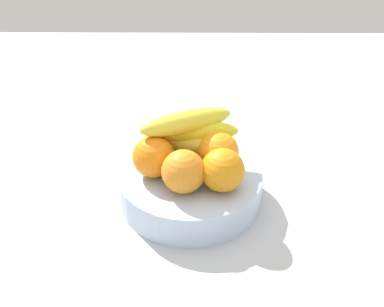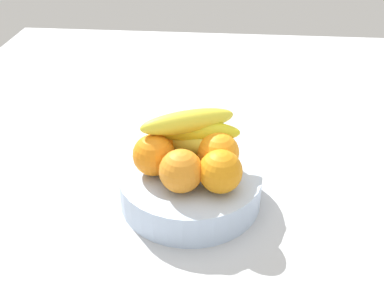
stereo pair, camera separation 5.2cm
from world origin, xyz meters
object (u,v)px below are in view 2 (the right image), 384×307
at_px(orange_front_right, 218,153).
at_px(orange_front_left, 220,172).
at_px(orange_back_right, 154,155).
at_px(fruit_bowl, 192,186).
at_px(orange_back_left, 171,138).
at_px(banana_bunch, 192,137).
at_px(orange_top_stack, 181,171).
at_px(orange_center, 203,138).

bearing_deg(orange_front_right, orange_front_left, 5.74).
bearing_deg(orange_back_right, orange_front_right, 98.28).
xyz_separation_m(fruit_bowl, orange_front_left, (0.04, 0.05, 0.07)).
bearing_deg(orange_back_left, banana_bunch, 63.36).
relative_size(orange_front_right, banana_bunch, 0.40).
xyz_separation_m(orange_front_left, banana_bunch, (-0.08, -0.05, 0.02)).
height_order(orange_top_stack, banana_bunch, banana_bunch).
xyz_separation_m(orange_front_left, orange_center, (-0.10, -0.04, 0.00)).
relative_size(fruit_bowl, orange_front_right, 3.48).
relative_size(orange_center, banana_bunch, 0.40).
xyz_separation_m(orange_front_left, orange_back_right, (-0.04, -0.12, 0.00)).
bearing_deg(orange_front_left, banana_bunch, -145.44).
xyz_separation_m(fruit_bowl, orange_back_left, (-0.05, -0.04, 0.07)).
relative_size(fruit_bowl, orange_top_stack, 3.48).
xyz_separation_m(orange_back_left, orange_top_stack, (0.10, 0.03, 0.00)).
xyz_separation_m(orange_front_right, orange_center, (-0.05, -0.03, 0.00)).
xyz_separation_m(orange_front_left, orange_back_left, (-0.10, -0.09, 0.00)).
distance_m(fruit_bowl, orange_back_left, 0.10).
bearing_deg(orange_back_right, orange_center, 128.37).
relative_size(orange_top_stack, banana_bunch, 0.40).
distance_m(orange_front_left, orange_back_left, 0.14).
xyz_separation_m(orange_back_right, banana_bunch, (-0.04, 0.06, 0.02)).
distance_m(fruit_bowl, orange_back_right, 0.09).
distance_m(orange_front_left, orange_front_right, 0.06).
bearing_deg(fruit_bowl, orange_top_stack, -15.79).
height_order(orange_front_right, orange_back_right, same).
bearing_deg(orange_front_right, fruit_bowl, -76.99).
distance_m(orange_center, orange_top_stack, 0.11).
bearing_deg(banana_bunch, orange_front_left, 34.56).
bearing_deg(orange_center, orange_back_left, -84.85).
bearing_deg(orange_back_left, orange_front_left, 43.65).
xyz_separation_m(orange_front_right, banana_bunch, (-0.02, -0.05, 0.02)).
bearing_deg(orange_back_left, orange_top_stack, 15.80).
bearing_deg(orange_back_left, orange_front_right, 63.91).
bearing_deg(orange_back_left, fruit_bowl, 38.61).
bearing_deg(banana_bunch, orange_center, 143.78).
bearing_deg(orange_back_left, orange_back_right, -21.53).
height_order(orange_center, banana_bunch, banana_bunch).
height_order(orange_front_left, orange_front_right, same).
bearing_deg(orange_center, orange_top_stack, -15.17).
relative_size(fruit_bowl, orange_front_left, 3.48).
bearing_deg(orange_front_right, orange_back_right, -81.72).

